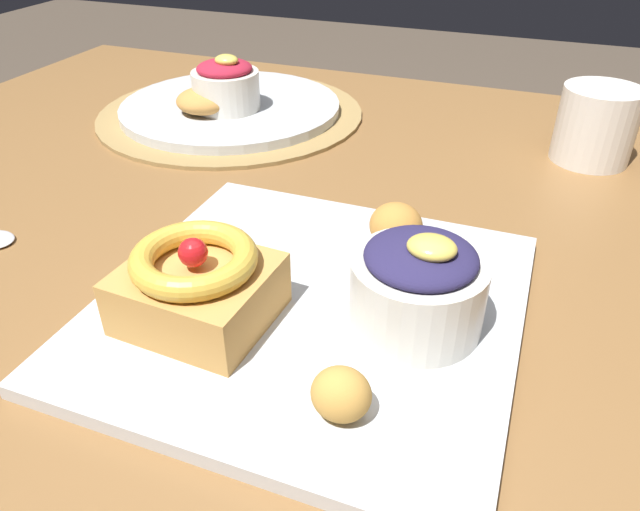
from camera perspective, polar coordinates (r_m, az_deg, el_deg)
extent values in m
cube|color=brown|center=(0.60, 0.77, 2.12)|extent=(1.25, 0.92, 0.04)
cylinder|color=brown|center=(1.29, -16.05, 0.57)|extent=(0.07, 0.07, 0.69)
cylinder|color=#997A47|center=(0.85, -8.45, 13.27)|extent=(0.36, 0.36, 0.00)
cube|color=silver|center=(0.46, -0.89, -4.84)|extent=(0.31, 0.31, 0.01)
cube|color=#C68E47|center=(0.43, -11.48, -3.57)|extent=(0.11, 0.10, 0.04)
torus|color=gold|center=(0.42, -11.92, -0.30)|extent=(0.09, 0.09, 0.02)
sphere|color=red|center=(0.41, -12.00, 0.28)|extent=(0.02, 0.02, 0.02)
cylinder|color=silver|center=(0.42, 9.21, -3.62)|extent=(0.09, 0.09, 0.05)
ellipsoid|color=#28234C|center=(0.40, 9.60, -0.13)|extent=(0.08, 0.08, 0.02)
ellipsoid|color=#E5CC56|center=(0.39, 10.61, 0.77)|extent=(0.03, 0.03, 0.01)
ellipsoid|color=#BC7F38|center=(0.51, 7.24, 2.86)|extent=(0.05, 0.04, 0.04)
ellipsoid|color=gold|center=(0.36, 2.02, -13.06)|extent=(0.04, 0.03, 0.03)
cylinder|color=silver|center=(0.84, -8.50, 13.81)|extent=(0.29, 0.29, 0.01)
cylinder|color=silver|center=(0.81, -8.92, 15.30)|extent=(0.09, 0.09, 0.05)
ellipsoid|color=#A31E33|center=(0.81, -9.10, 17.20)|extent=(0.07, 0.07, 0.02)
ellipsoid|color=#E5CC56|center=(0.80, -8.90, 17.91)|extent=(0.03, 0.03, 0.01)
ellipsoid|color=#B77F3D|center=(0.81, -10.88, 14.30)|extent=(0.07, 0.07, 0.03)
cylinder|color=silver|center=(0.76, 24.81, 11.23)|extent=(0.09, 0.09, 0.08)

